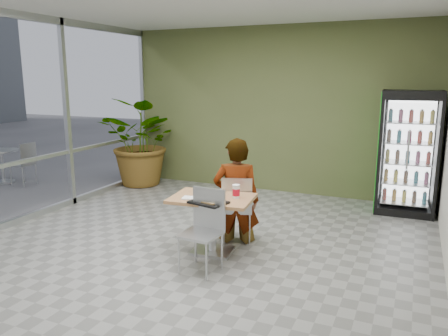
{
  "coord_description": "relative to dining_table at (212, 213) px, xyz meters",
  "views": [
    {
      "loc": [
        2.54,
        -4.67,
        2.25
      ],
      "look_at": [
        0.16,
        0.75,
        1.0
      ],
      "focal_mm": 35.0,
      "sensor_mm": 36.0,
      "label": 1
    }
  ],
  "objects": [
    {
      "name": "soda_cup",
      "position": [
        0.3,
        0.08,
        0.3
      ],
      "size": [
        0.1,
        0.1,
        0.17
      ],
      "color": "white",
      "rests_on": "dining_table"
    },
    {
      "name": "beverage_fridge",
      "position": [
        2.21,
        2.87,
        0.48
      ],
      "size": [
        0.95,
        0.74,
        2.03
      ],
      "rotation": [
        0.0,
        0.0,
        0.03
      ],
      "color": "black",
      "rests_on": "ground"
    },
    {
      "name": "potted_plant",
      "position": [
        -2.85,
        2.71,
        0.38
      ],
      "size": [
        1.82,
        1.63,
        1.83
      ],
      "primitive_type": "imported",
      "rotation": [
        0.0,
        0.0,
        -0.13
      ],
      "color": "#2B6126",
      "rests_on": "ground"
    },
    {
      "name": "seated_woman",
      "position": [
        0.12,
        0.52,
        0.04
      ],
      "size": [
        0.74,
        0.6,
        1.75
      ],
      "primitive_type": "imported",
      "rotation": [
        0.0,
        0.0,
        3.47
      ],
      "color": "black",
      "rests_on": "ground"
    },
    {
      "name": "ground",
      "position": [
        -0.26,
        -0.15,
        -0.54
      ],
      "size": [
        7.0,
        7.0,
        0.0
      ],
      "primitive_type": "plane",
      "color": "gray",
      "rests_on": "ground"
    },
    {
      "name": "napkin_stack",
      "position": [
        -0.23,
        -0.2,
        0.22
      ],
      "size": [
        0.18,
        0.18,
        0.02
      ],
      "primitive_type": "cube",
      "rotation": [
        0.0,
        0.0,
        0.21
      ],
      "color": "white",
      "rests_on": "dining_table"
    },
    {
      "name": "room_envelope",
      "position": [
        -0.26,
        -0.15,
        1.06
      ],
      "size": [
        6.0,
        7.0,
        3.2
      ],
      "primitive_type": null,
      "color": "beige",
      "rests_on": "ground"
    },
    {
      "name": "chair_far",
      "position": [
        0.15,
        0.48,
        0.01
      ],
      "size": [
        0.52,
        0.52,
        0.93
      ],
      "rotation": [
        0.0,
        0.0,
        3.47
      ],
      "color": "#AFB2B4",
      "rests_on": "ground"
    },
    {
      "name": "cafeteria_tray",
      "position": [
        0.08,
        -0.28,
        0.23
      ],
      "size": [
        0.48,
        0.4,
        0.02
      ],
      "primitive_type": "cube",
      "rotation": [
        0.0,
        0.0,
        -0.22
      ],
      "color": "black",
      "rests_on": "dining_table"
    },
    {
      "name": "chair_near",
      "position": [
        0.12,
        -0.46,
        0.03
      ],
      "size": [
        0.46,
        0.46,
        0.96
      ],
      "rotation": [
        0.0,
        0.0,
        -0.07
      ],
      "color": "#AFB2B4",
      "rests_on": "ground"
    },
    {
      "name": "storefront_frame",
      "position": [
        -3.26,
        -0.15,
        1.06
      ],
      "size": [
        0.1,
        7.0,
        3.2
      ],
      "primitive_type": null,
      "color": "#AFB2B4",
      "rests_on": "ground"
    },
    {
      "name": "pizza_plate",
      "position": [
        -0.01,
        0.08,
        0.23
      ],
      "size": [
        0.32,
        0.24,
        0.03
      ],
      "color": "white",
      "rests_on": "dining_table"
    },
    {
      "name": "dining_table",
      "position": [
        0.0,
        0.0,
        0.0
      ],
      "size": [
        1.09,
        0.82,
        0.75
      ],
      "rotation": [
        0.0,
        0.0,
        0.11
      ],
      "color": "#B0874B",
      "rests_on": "ground"
    }
  ]
}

